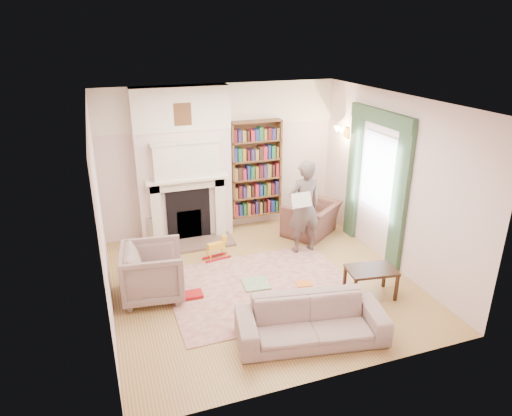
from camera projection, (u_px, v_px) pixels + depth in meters
name	position (u px, v px, depth m)	size (l,w,h in m)	color
floor	(261.00, 281.00, 7.18)	(4.50, 4.50, 0.00)	olive
ceiling	(262.00, 101.00, 6.15)	(4.50, 4.50, 0.00)	white
wall_back	(221.00, 159.00, 8.64)	(4.50, 4.50, 0.00)	silver
wall_front	(336.00, 270.00, 4.69)	(4.50, 4.50, 0.00)	silver
wall_left	(101.00, 218.00, 5.97)	(4.50, 4.50, 0.00)	silver
wall_right	(392.00, 182.00, 7.36)	(4.50, 4.50, 0.00)	silver
fireplace	(184.00, 166.00, 8.24)	(1.70, 0.58, 2.80)	silver
bookcase	(256.00, 169.00, 8.81)	(1.00, 0.24, 1.85)	brown
window	(378.00, 172.00, 7.68)	(0.02, 0.90, 1.30)	silver
curtain_left	(400.00, 200.00, 7.15)	(0.07, 0.32, 2.40)	#304A32
curtain_right	(353.00, 175.00, 8.38)	(0.07, 0.32, 2.40)	#304A32
pelmet	(381.00, 117.00, 7.33)	(0.09, 1.70, 0.24)	#304A32
wall_sconce	(337.00, 133.00, 8.42)	(0.20, 0.24, 0.24)	gold
rug	(261.00, 287.00, 7.01)	(2.76, 2.12, 0.01)	beige
armchair_reading	(311.00, 219.00, 8.71)	(0.98, 0.85, 0.63)	#4A2927
armchair_left	(153.00, 272.00, 6.65)	(0.86, 0.89, 0.81)	gray
sofa	(311.00, 321.00, 5.75)	(1.88, 0.73, 0.55)	#B5A695
man_reading	(304.00, 207.00, 7.86)	(0.61, 0.40, 1.68)	#564944
newspaper	(301.00, 200.00, 7.55)	(0.36, 0.02, 0.25)	silver
coffee_table	(370.00, 282.00, 6.72)	(0.70, 0.45, 0.45)	#362113
paraffin_heater	(154.00, 230.00, 8.31)	(0.24, 0.24, 0.55)	#B1B3BA
rocking_horse	(216.00, 248.00, 7.80)	(0.47, 0.19, 0.41)	gold
board_game	(256.00, 284.00, 7.06)	(0.39, 0.39, 0.03)	#DFDE4E
game_box_lid	(191.00, 295.00, 6.75)	(0.33, 0.22, 0.05)	#9E1213
comic_annuals	(294.00, 291.00, 6.87)	(0.74, 0.54, 0.02)	red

